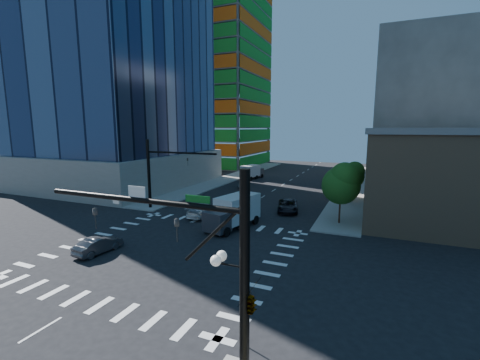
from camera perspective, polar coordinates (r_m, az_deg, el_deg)
The scene contains 18 objects.
ground at distance 29.24m, azimuth -11.93°, elevation -12.24°, with size 160.00×160.00×0.00m, color black.
road_markings at distance 29.24m, azimuth -11.93°, elevation -12.23°, with size 20.00×20.00×0.01m, color silver.
sidewalk_ne at distance 63.14m, azimuth 19.68°, elevation -0.90°, with size 5.00×60.00×0.15m, color gray.
sidewalk_nw at distance 69.13m, azimuth -1.45°, elevation 0.48°, with size 5.00×60.00×0.15m, color gray.
construction_building at distance 95.60m, azimuth -4.34°, elevation 17.65°, with size 25.16×34.50×70.60m.
commercial_building at distance 45.41m, azimuth 34.49°, elevation 0.92°, with size 20.50×22.50×10.60m.
bg_building_ne at distance 78.04m, azimuth 31.82°, elevation 10.38°, with size 24.00×30.00×28.00m, color #605C56.
signal_mast_se at distance 13.14m, azimuth -2.96°, elevation -16.02°, with size 10.51×2.48×9.00m.
signal_mast_nw at distance 42.75m, azimuth -14.37°, elevation 2.09°, with size 10.20×0.40×9.00m.
tree_south at distance 36.69m, azimuth 17.71°, elevation -0.48°, with size 4.16×4.16×6.82m.
tree_north at distance 48.61m, azimuth 19.39°, elevation 0.89°, with size 3.54×3.52×5.78m.
no_parking_sign at distance 16.88m, azimuth 1.55°, elevation -23.91°, with size 0.30×0.06×2.20m.
car_nb_far at distance 41.60m, azimuth 8.49°, elevation -4.57°, with size 2.46×5.34×1.48m, color black.
car_sb_near at distance 39.30m, azimuth -6.65°, elevation -5.29°, with size 2.20×5.42×1.57m, color white.
car_sb_mid at distance 58.06m, azimuth 0.63°, elevation -0.53°, with size 1.77×4.39×1.50m, color #9DA1A5.
car_sb_cross at distance 30.53m, azimuth -23.86°, elevation -10.52°, with size 1.48×4.24×1.40m, color #424246.
box_truck_near at distance 34.29m, azimuth -1.48°, elevation -6.17°, with size 4.14×6.91×3.39m.
box_truck_far at distance 67.67m, azimuth 2.28°, elevation 1.33°, with size 3.41×5.91×2.91m.
Camera 1 is at (15.85, -22.16, 10.62)m, focal length 24.00 mm.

